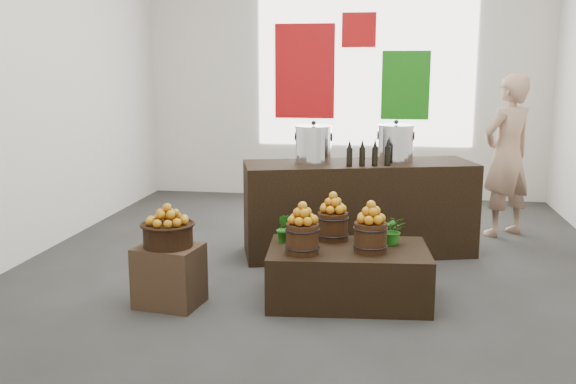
% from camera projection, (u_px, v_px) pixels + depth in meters
% --- Properties ---
extents(ground, '(7.00, 7.00, 0.00)m').
position_uv_depth(ground, '(318.00, 263.00, 6.54)').
color(ground, '#353432').
rests_on(ground, ground).
extents(back_wall, '(6.00, 0.04, 4.00)m').
position_uv_depth(back_wall, '(345.00, 65.00, 9.55)').
color(back_wall, silver).
rests_on(back_wall, ground).
extents(back_opening, '(3.20, 0.02, 2.40)m').
position_uv_depth(back_opening, '(365.00, 65.00, 9.48)').
color(back_opening, white).
rests_on(back_opening, back_wall).
extents(deco_red_left, '(0.90, 0.04, 1.40)m').
position_uv_depth(deco_red_left, '(305.00, 71.00, 9.63)').
color(deco_red_left, '#AE0D10').
rests_on(deco_red_left, back_wall).
extents(deco_green_right, '(0.70, 0.04, 1.00)m').
position_uv_depth(deco_green_right, '(405.00, 85.00, 9.44)').
color(deco_green_right, '#176D11').
rests_on(deco_green_right, back_wall).
extents(deco_red_upper, '(0.50, 0.04, 0.50)m').
position_uv_depth(deco_red_upper, '(359.00, 30.00, 9.39)').
color(deco_red_upper, '#AE0D10').
rests_on(deco_red_upper, back_wall).
extents(crate, '(0.57, 0.49, 0.51)m').
position_uv_depth(crate, '(169.00, 276.00, 5.36)').
color(crate, '#4F3925').
rests_on(crate, ground).
extents(wicker_basket, '(0.41, 0.41, 0.19)m').
position_uv_depth(wicker_basket, '(168.00, 235.00, 5.29)').
color(wicker_basket, black).
rests_on(wicker_basket, crate).
extents(apples_in_basket, '(0.32, 0.32, 0.17)m').
position_uv_depth(apples_in_basket, '(167.00, 214.00, 5.26)').
color(apples_in_basket, '#AA0A05').
rests_on(apples_in_basket, wicker_basket).
extents(display_table, '(1.41, 0.94, 0.47)m').
position_uv_depth(display_table, '(348.00, 274.00, 5.47)').
color(display_table, black).
rests_on(display_table, ground).
extents(apple_bucket_front_left, '(0.27, 0.27, 0.25)m').
position_uv_depth(apple_bucket_front_left, '(302.00, 239.00, 5.24)').
color(apple_bucket_front_left, '#39220F').
rests_on(apple_bucket_front_left, display_table).
extents(apples_in_bucket_front_left, '(0.20, 0.20, 0.18)m').
position_uv_depth(apples_in_bucket_front_left, '(302.00, 213.00, 5.20)').
color(apples_in_bucket_front_left, '#AA0A05').
rests_on(apples_in_bucket_front_left, apple_bucket_front_left).
extents(apple_bucket_front_right, '(0.27, 0.27, 0.25)m').
position_uv_depth(apple_bucket_front_right, '(370.00, 237.00, 5.29)').
color(apple_bucket_front_right, '#39220F').
rests_on(apple_bucket_front_right, display_table).
extents(apples_in_bucket_front_right, '(0.20, 0.20, 0.18)m').
position_uv_depth(apples_in_bucket_front_right, '(371.00, 212.00, 5.24)').
color(apples_in_bucket_front_right, '#AA0A05').
rests_on(apples_in_bucket_front_right, apple_bucket_front_right).
extents(apple_bucket_rear, '(0.27, 0.27, 0.25)m').
position_uv_depth(apple_bucket_rear, '(333.00, 226.00, 5.65)').
color(apple_bucket_rear, '#39220F').
rests_on(apple_bucket_rear, display_table).
extents(apples_in_bucket_rear, '(0.20, 0.20, 0.18)m').
position_uv_depth(apples_in_bucket_rear, '(333.00, 203.00, 5.61)').
color(apples_in_bucket_rear, '#AA0A05').
rests_on(apples_in_bucket_rear, apple_bucket_rear).
extents(herb_garnish_right, '(0.25, 0.23, 0.26)m').
position_uv_depth(herb_garnish_right, '(393.00, 230.00, 5.50)').
color(herb_garnish_right, '#1D6916').
rests_on(herb_garnish_right, display_table).
extents(herb_garnish_left, '(0.17, 0.15, 0.25)m').
position_uv_depth(herb_garnish_left, '(284.00, 228.00, 5.57)').
color(herb_garnish_left, '#1D6916').
rests_on(herb_garnish_left, display_table).
extents(counter, '(2.52, 1.40, 0.98)m').
position_uv_depth(counter, '(359.00, 208.00, 6.82)').
color(counter, black).
rests_on(counter, ground).
extents(stock_pot_left, '(0.37, 0.37, 0.37)m').
position_uv_depth(stock_pot_left, '(313.00, 146.00, 6.63)').
color(stock_pot_left, silver).
rests_on(stock_pot_left, counter).
extents(stock_pot_center, '(0.37, 0.37, 0.37)m').
position_uv_depth(stock_pot_center, '(395.00, 144.00, 6.73)').
color(stock_pot_center, silver).
rests_on(stock_pot_center, counter).
extents(oil_cruets, '(0.35, 0.16, 0.27)m').
position_uv_depth(oil_cruets, '(365.00, 153.00, 6.46)').
color(oil_cruets, black).
rests_on(oil_cruets, counter).
extents(shopper, '(0.83, 0.78, 1.90)m').
position_uv_depth(shopper, '(507.00, 156.00, 7.47)').
color(shopper, tan).
rests_on(shopper, ground).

